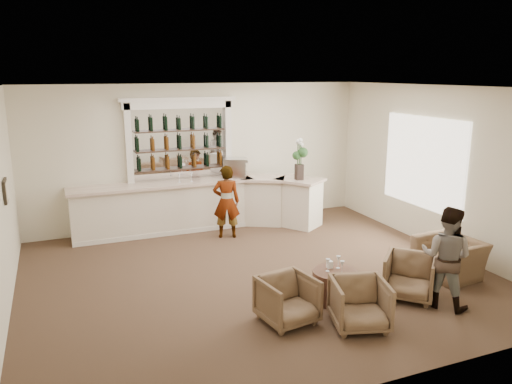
% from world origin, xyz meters
% --- Properties ---
extents(ground, '(8.00, 8.00, 0.00)m').
position_xyz_m(ground, '(0.00, 0.00, 0.00)').
color(ground, '#4F3827').
rests_on(ground, ground).
extents(room_shell, '(8.04, 7.02, 3.32)m').
position_xyz_m(room_shell, '(0.16, 0.71, 2.34)').
color(room_shell, beige).
rests_on(room_shell, ground).
extents(bar_counter, '(5.72, 1.80, 1.14)m').
position_xyz_m(bar_counter, '(-0.16, 3.00, 0.57)').
color(bar_counter, white).
rests_on(bar_counter, ground).
extents(back_bar_alcove, '(2.64, 0.25, 3.00)m').
position_xyz_m(back_bar_alcove, '(-0.50, 3.41, 2.03)').
color(back_bar_alcove, white).
rests_on(back_bar_alcove, ground).
extents(cocktail_table, '(0.71, 0.71, 0.50)m').
position_xyz_m(cocktail_table, '(0.76, -1.39, 0.25)').
color(cocktail_table, '#543124').
rests_on(cocktail_table, ground).
extents(sommelier, '(0.67, 0.54, 1.61)m').
position_xyz_m(sommelier, '(0.20, 2.24, 0.80)').
color(sommelier, gray).
rests_on(sommelier, ground).
extents(guest, '(0.93, 0.98, 1.60)m').
position_xyz_m(guest, '(2.22, -2.18, 0.80)').
color(guest, gray).
rests_on(guest, ground).
extents(armchair_left, '(0.85, 0.87, 0.69)m').
position_xyz_m(armchair_left, '(-0.24, -1.75, 0.35)').
color(armchair_left, brown).
rests_on(armchair_left, ground).
extents(armchair_center, '(0.95, 0.96, 0.71)m').
position_xyz_m(armchair_center, '(0.64, -2.26, 0.35)').
color(armchair_center, brown).
rests_on(armchair_center, ground).
extents(armchair_right, '(1.09, 1.09, 0.71)m').
position_xyz_m(armchair_right, '(1.93, -1.74, 0.36)').
color(armchair_right, brown).
rests_on(armchair_right, ground).
extents(armchair_far, '(1.00, 1.12, 0.68)m').
position_xyz_m(armchair_far, '(3.17, -1.29, 0.34)').
color(armchair_far, brown).
rests_on(armchair_far, ground).
extents(espresso_machine, '(0.65, 0.61, 0.46)m').
position_xyz_m(espresso_machine, '(0.70, 3.06, 1.37)').
color(espresso_machine, silver).
rests_on(espresso_machine, bar_counter).
extents(flower_vase, '(0.25, 0.25, 0.95)m').
position_xyz_m(flower_vase, '(1.98, 2.29, 1.68)').
color(flower_vase, black).
rests_on(flower_vase, bar_counter).
extents(wine_glass_bar_left, '(0.07, 0.07, 0.21)m').
position_xyz_m(wine_glass_bar_left, '(-0.64, 3.05, 1.25)').
color(wine_glass_bar_left, white).
rests_on(wine_glass_bar_left, bar_counter).
extents(wine_glass_bar_right, '(0.07, 0.07, 0.21)m').
position_xyz_m(wine_glass_bar_right, '(-0.36, 3.03, 1.25)').
color(wine_glass_bar_right, white).
rests_on(wine_glass_bar_right, bar_counter).
extents(wine_glass_tbl_a, '(0.07, 0.07, 0.21)m').
position_xyz_m(wine_glass_tbl_a, '(0.64, -1.36, 0.60)').
color(wine_glass_tbl_a, white).
rests_on(wine_glass_tbl_a, cocktail_table).
extents(wine_glass_tbl_b, '(0.07, 0.07, 0.21)m').
position_xyz_m(wine_glass_tbl_b, '(0.86, -1.31, 0.60)').
color(wine_glass_tbl_b, white).
rests_on(wine_glass_tbl_b, cocktail_table).
extents(wine_glass_tbl_c, '(0.07, 0.07, 0.21)m').
position_xyz_m(wine_glass_tbl_c, '(0.80, -1.52, 0.60)').
color(wine_glass_tbl_c, white).
rests_on(wine_glass_tbl_c, cocktail_table).
extents(napkin_holder, '(0.08, 0.08, 0.12)m').
position_xyz_m(napkin_holder, '(0.74, -1.25, 0.56)').
color(napkin_holder, white).
rests_on(napkin_holder, cocktail_table).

